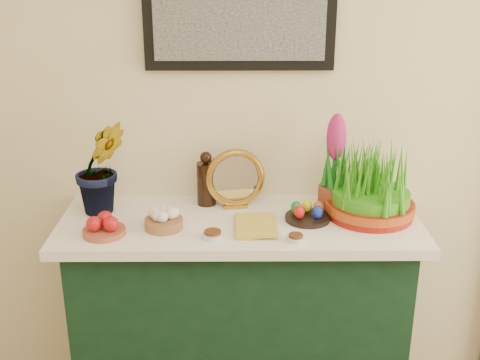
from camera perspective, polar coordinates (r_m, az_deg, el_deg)
name	(u,v)px	position (r m, az deg, el deg)	size (l,w,h in m)	color
sideboard	(240,320)	(2.58, -0.01, -13.15)	(1.30, 0.45, 0.85)	#12331E
tablecloth	(240,223)	(2.36, -0.01, -4.13)	(1.40, 0.55, 0.04)	white
hyacinth_green	(100,152)	(2.39, -13.15, 2.56)	(0.25, 0.21, 0.50)	#19751B
apple_bowl	(104,226)	(2.26, -12.80, -4.29)	(0.19, 0.19, 0.08)	#A14A35
garlic_basket	(164,220)	(2.28, -7.25, -3.80)	(0.18, 0.18, 0.08)	#A57042
vinegar_cruet	(206,181)	(2.45, -3.21, -0.12)	(0.08, 0.08, 0.23)	black
mirror	(235,179)	(2.43, -0.44, 0.10)	(0.25, 0.09, 0.24)	#B78634
book	(235,225)	(2.26, -0.49, -4.31)	(0.14, 0.21, 0.03)	gold
spice_dish_left	(213,235)	(2.19, -2.60, -5.21)	(0.08, 0.08, 0.03)	silver
spice_dish_right	(296,238)	(2.18, 5.30, -5.49)	(0.06, 0.06, 0.03)	silver
egg_plate	(307,214)	(2.35, 6.42, -3.19)	(0.23, 0.23, 0.07)	black
hyacinth_pink	(335,167)	(2.40, 8.96, 1.18)	(0.12, 0.12, 0.40)	brown
wheatgrass_sabzeh	(371,186)	(2.38, 12.35, -0.58)	(0.35, 0.35, 0.29)	maroon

